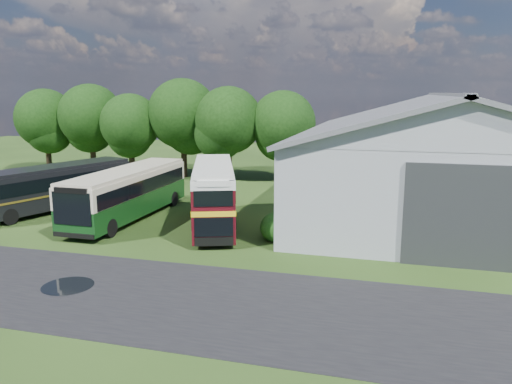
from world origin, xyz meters
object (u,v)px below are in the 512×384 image
(bus_maroon_double, at_px, (214,196))
(bus_dark_single, at_px, (55,187))
(storage_shed, at_px, (441,152))
(bus_green_single, at_px, (128,192))

(bus_maroon_double, xyz_separation_m, bus_dark_single, (-12.47, 1.47, -0.31))
(storage_shed, bearing_deg, bus_green_single, -159.10)
(bus_green_single, distance_m, bus_maroon_double, 6.29)
(bus_green_single, height_order, bus_maroon_double, bus_maroon_double)
(storage_shed, height_order, bus_green_single, storage_shed)
(storage_shed, bearing_deg, bus_dark_single, -165.34)
(bus_dark_single, bearing_deg, storage_shed, 33.94)
(bus_maroon_double, height_order, bus_dark_single, bus_maroon_double)
(storage_shed, height_order, bus_dark_single, storage_shed)
(bus_green_single, distance_m, bus_dark_single, 6.27)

